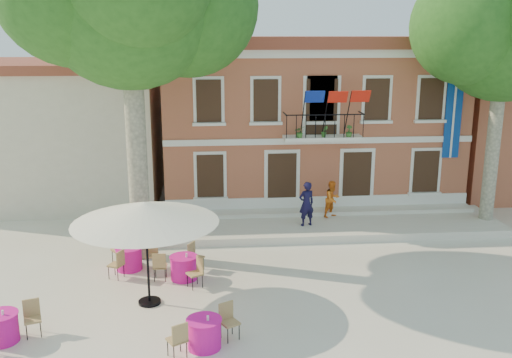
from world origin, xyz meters
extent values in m
plane|color=beige|center=(0.00, 0.00, 0.00)|extent=(90.00, 90.00, 0.00)
cube|color=#A7583C|center=(2.00, 10.00, 3.50)|extent=(13.00, 8.00, 7.00)
cube|color=brown|center=(2.00, 10.00, 7.25)|extent=(13.50, 8.50, 0.50)
cube|color=silver|center=(2.00, 6.05, 6.85)|extent=(13.30, 0.35, 0.35)
cube|color=silver|center=(2.00, 5.55, 3.50)|extent=(3.20, 0.90, 0.15)
cube|color=black|center=(2.00, 5.15, 4.50)|extent=(3.20, 0.04, 0.04)
cube|color=navy|center=(7.60, 5.94, 4.30)|extent=(0.70, 0.05, 3.60)
cube|color=navy|center=(1.10, 4.80, 5.25)|extent=(0.76, 0.27, 0.47)
cube|color=red|center=(2.00, 4.80, 5.25)|extent=(0.76, 0.29, 0.47)
cube|color=red|center=(2.90, 4.80, 5.25)|extent=(0.76, 0.27, 0.47)
imported|color=#26591E|center=(1.00, 5.25, 3.82)|extent=(0.43, 0.37, 0.48)
imported|color=#26591E|center=(2.00, 5.25, 3.82)|extent=(0.26, 0.21, 0.48)
imported|color=#26591E|center=(3.00, 5.25, 3.82)|extent=(0.27, 0.27, 0.48)
cube|color=beige|center=(-9.50, 11.00, 3.00)|extent=(9.00, 9.00, 6.00)
cube|color=brown|center=(-9.50, 11.00, 6.20)|extent=(9.40, 9.40, 0.40)
cube|color=silver|center=(2.00, 4.40, 0.15)|extent=(14.00, 3.40, 0.30)
cylinder|color=#A59E84|center=(-5.06, 2.06, 3.77)|extent=(0.67, 0.67, 7.53)
cylinder|color=#A59E84|center=(8.57, 4.24, 3.28)|extent=(0.54, 0.54, 6.56)
sphere|color=#1F4D18|center=(8.57, 4.24, 7.68)|extent=(5.25, 5.25, 5.25)
cylinder|color=black|center=(-4.47, -1.62, 0.04)|extent=(0.65, 0.65, 0.08)
cylinder|color=black|center=(-4.47, -1.62, 1.36)|extent=(0.07, 0.07, 2.72)
cone|color=white|center=(-4.47, -1.62, 2.77)|extent=(4.13, 4.13, 0.60)
imported|color=black|center=(1.11, 4.01, 1.18)|extent=(0.74, 0.60, 1.77)
imported|color=orange|center=(2.36, 4.99, 1.06)|extent=(0.93, 0.89, 1.52)
cylinder|color=#DE148D|center=(-3.52, -0.01, 0.38)|extent=(0.84, 0.84, 0.75)
cylinder|color=#DE148D|center=(-3.52, -0.01, 0.76)|extent=(0.90, 0.90, 0.02)
cube|color=tan|center=(-3.13, 0.63, 0.47)|extent=(0.58, 0.58, 0.95)
cube|color=tan|center=(-4.27, 0.01, 0.47)|extent=(0.43, 0.43, 0.95)
cube|color=tan|center=(-3.17, -0.67, 0.47)|extent=(0.57, 0.57, 0.95)
cylinder|color=#DE148D|center=(-2.87, -4.20, 0.38)|extent=(0.84, 0.84, 0.75)
cylinder|color=#DE148D|center=(-2.87, -4.20, 0.76)|extent=(0.90, 0.90, 0.02)
cube|color=tan|center=(-3.53, -4.56, 0.47)|extent=(0.57, 0.57, 0.95)
cube|color=tan|center=(-2.22, -3.83, 0.47)|extent=(0.57, 0.57, 0.95)
cylinder|color=#DE148D|center=(-8.00, -3.47, 0.38)|extent=(0.84, 0.84, 0.75)
cylinder|color=#DE148D|center=(-8.00, -3.47, 0.76)|extent=(0.90, 0.90, 0.02)
cube|color=tan|center=(-7.28, -3.23, 0.47)|extent=(0.53, 0.53, 0.95)
cylinder|color=#DE148D|center=(-5.36, 0.93, 0.38)|extent=(0.84, 0.84, 0.75)
cylinder|color=#DE148D|center=(-5.36, 0.93, 0.76)|extent=(0.90, 0.90, 0.02)
cube|color=tan|center=(-4.61, 0.98, 0.47)|extent=(0.45, 0.45, 0.95)
cube|color=tan|center=(-5.78, 1.55, 0.47)|extent=(0.58, 0.58, 0.95)
cube|color=tan|center=(-5.69, 0.25, 0.47)|extent=(0.56, 0.56, 0.95)
camera|label=1|loc=(-2.70, -17.02, 7.58)|focal=40.00mm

